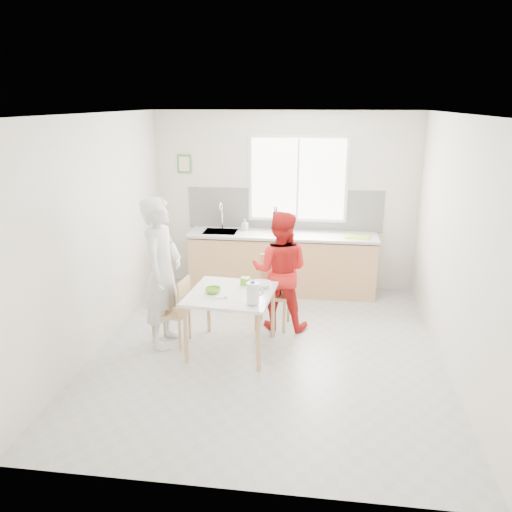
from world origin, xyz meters
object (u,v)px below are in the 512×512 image
(chair_far, at_px, (274,288))
(bowl_white, at_px, (261,285))
(bowl_green, at_px, (213,290))
(wine_bottle_b, at_px, (276,221))
(wine_bottle_a, at_px, (275,222))
(person_red, at_px, (280,271))
(dining_table, at_px, (231,299))
(chair_left, at_px, (176,309))
(person_white, at_px, (162,273))
(milk_jug, at_px, (253,293))

(chair_far, xyz_separation_m, bowl_white, (-0.10, -0.56, 0.25))
(bowl_green, bearing_deg, wine_bottle_b, 76.41)
(chair_far, bearing_deg, wine_bottle_a, 100.18)
(bowl_green, xyz_separation_m, bowl_white, (0.52, 0.26, 0.00))
(chair_far, distance_m, person_red, 0.28)
(bowl_green, relative_size, wine_bottle_b, 0.60)
(dining_table, bearing_deg, chair_left, 175.11)
(bowl_green, bearing_deg, wine_bottle_a, 76.50)
(chair_far, distance_m, bowl_white, 0.62)
(chair_left, distance_m, person_red, 1.39)
(person_red, height_order, bowl_white, person_red)
(bowl_green, height_order, wine_bottle_a, wine_bottle_a)
(chair_left, bearing_deg, bowl_white, 104.22)
(chair_left, bearing_deg, person_red, 123.83)
(bowl_white, bearing_deg, person_white, -172.42)
(milk_jug, bearing_deg, chair_far, 88.63)
(bowl_white, bearing_deg, wine_bottle_b, 90.02)
(chair_far, xyz_separation_m, person_white, (-1.25, -0.72, 0.40))
(chair_left, distance_m, chair_far, 1.32)
(bowl_green, bearing_deg, chair_left, 169.25)
(dining_table, bearing_deg, bowl_green, -170.85)
(chair_far, bearing_deg, chair_left, -141.67)
(chair_left, relative_size, wine_bottle_a, 2.61)
(wine_bottle_a, bearing_deg, person_white, -119.49)
(chair_left, bearing_deg, milk_jug, 74.53)
(chair_far, relative_size, bowl_white, 3.97)
(chair_far, height_order, person_red, person_red)
(person_white, bearing_deg, bowl_green, -94.53)
(dining_table, relative_size, bowl_green, 5.65)
(dining_table, height_order, bowl_green, bowl_green)
(person_red, distance_m, bowl_white, 0.53)
(person_red, bearing_deg, person_white, 30.73)
(bowl_white, bearing_deg, person_red, 69.54)
(chair_left, bearing_deg, wine_bottle_a, 158.75)
(bowl_green, relative_size, wine_bottle_a, 0.56)
(milk_jug, relative_size, wine_bottle_a, 0.78)
(person_white, distance_m, bowl_white, 1.17)
(chair_left, bearing_deg, wine_bottle_b, 159.04)
(person_red, xyz_separation_m, bowl_white, (-0.18, -0.49, -0.01))
(chair_left, height_order, chair_far, chair_far)
(person_red, height_order, wine_bottle_a, person_red)
(chair_left, distance_m, wine_bottle_b, 2.38)
(dining_table, height_order, person_white, person_white)
(person_red, distance_m, milk_jug, 1.05)
(person_red, bearing_deg, chair_far, -34.98)
(dining_table, xyz_separation_m, bowl_green, (-0.20, -0.03, 0.10))
(chair_left, distance_m, bowl_green, 0.57)
(dining_table, relative_size, wine_bottle_a, 3.19)
(chair_left, relative_size, person_white, 0.46)
(chair_left, xyz_separation_m, person_red, (1.19, 0.66, 0.31))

